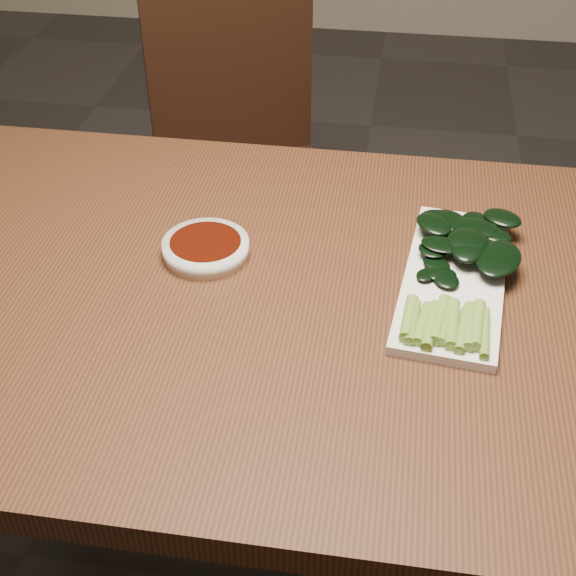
{
  "coord_description": "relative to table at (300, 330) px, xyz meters",
  "views": [
    {
      "loc": [
        0.11,
        -0.85,
        1.43
      ],
      "look_at": [
        -0.02,
        -0.01,
        0.76
      ],
      "focal_mm": 50.0,
      "sensor_mm": 36.0,
      "label": 1
    }
  ],
  "objects": [
    {
      "name": "table",
      "position": [
        0.0,
        0.0,
        0.0
      ],
      "size": [
        1.4,
        0.8,
        0.75
      ],
      "color": "#3F2212",
      "rests_on": "ground"
    },
    {
      "name": "serving_plate",
      "position": [
        0.21,
        0.05,
        0.08
      ],
      "size": [
        0.17,
        0.34,
        0.01
      ],
      "rotation": [
        0.0,
        0.0,
        -0.11
      ],
      "color": "silver",
      "rests_on": "table"
    },
    {
      "name": "gai_lan",
      "position": [
        0.21,
        0.07,
        0.1
      ],
      "size": [
        0.18,
        0.33,
        0.03
      ],
      "color": "olive",
      "rests_on": "serving_plate"
    },
    {
      "name": "sauce_bowl",
      "position": [
        -0.15,
        0.06,
        0.08
      ],
      "size": [
        0.12,
        0.12,
        0.02
      ],
      "color": "silver",
      "rests_on": "table"
    },
    {
      "name": "chair_far",
      "position": [
        -0.25,
        0.81,
        -0.19
      ],
      "size": [
        0.51,
        0.51,
        0.89
      ],
      "rotation": [
        0.0,
        0.0,
        0.4
      ],
      "color": "black",
      "rests_on": "ground"
    }
  ]
}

